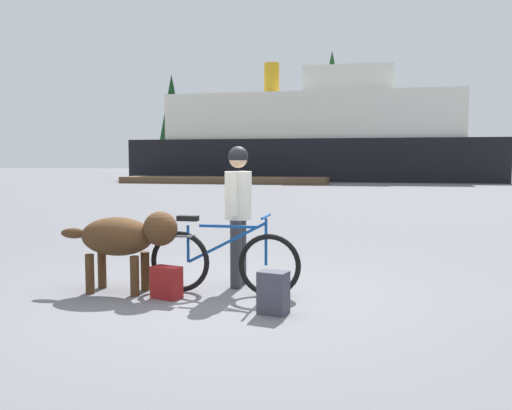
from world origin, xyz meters
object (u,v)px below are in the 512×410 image
object	(u,v)px
dog	(125,237)
handbag_pannier	(167,282)
person_cyclist	(238,203)
ferry_boat	(314,139)
backpack	(273,293)
bicycle	(223,261)

from	to	relation	value
dog	handbag_pannier	distance (m)	0.74
person_cyclist	handbag_pannier	distance (m)	1.27
person_cyclist	ferry_boat	size ratio (longest dim) A/B	0.07
backpack	ferry_boat	world-z (taller)	ferry_boat
bicycle	dog	size ratio (longest dim) A/B	1.22
bicycle	ferry_boat	size ratio (longest dim) A/B	0.07
person_cyclist	ferry_boat	bearing A→B (deg)	95.09
bicycle	person_cyclist	world-z (taller)	person_cyclist
bicycle	ferry_boat	bearing A→B (deg)	94.91
person_cyclist	dog	xyz separation A→B (m)	(-1.17, -0.59, -0.36)
backpack	bicycle	bearing A→B (deg)	136.95
dog	ferry_boat	xyz separation A→B (m)	(-1.87, 34.71, 2.33)
bicycle	backpack	xyz separation A→B (m)	(0.71, -0.66, -0.17)
dog	ferry_boat	distance (m)	34.84
backpack	handbag_pannier	xyz separation A→B (m)	(-1.25, 0.34, -0.04)
handbag_pannier	ferry_boat	world-z (taller)	ferry_boat
dog	ferry_boat	world-z (taller)	ferry_boat
backpack	ferry_boat	bearing A→B (deg)	95.96
dog	handbag_pannier	bearing A→B (deg)	-15.87
backpack	handbag_pannier	size ratio (longest dim) A/B	1.20
backpack	handbag_pannier	bearing A→B (deg)	164.64
person_cyclist	ferry_boat	xyz separation A→B (m)	(-3.04, 34.12, 1.97)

